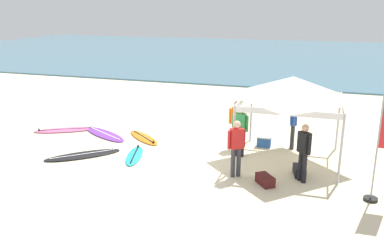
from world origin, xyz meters
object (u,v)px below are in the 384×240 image
(person_green, at_px, (240,128))
(surfboard_cyan, at_px, (135,155))
(person_black, at_px, (304,149))
(gear_bag_by_pole, at_px, (299,171))
(surfboard_orange, at_px, (144,138))
(person_blue, at_px, (293,121))
(surfboard_black, at_px, (83,155))
(gear_bag_near_tent, at_px, (265,180))
(canopy_tent, at_px, (293,88))
(surfboard_purple, at_px, (104,134))
(person_orange, at_px, (237,121))
(cooler_box, at_px, (264,141))
(surfboard_pink, at_px, (65,130))
(person_red, at_px, (236,145))
(banner_flag, at_px, (383,143))

(person_green, bearing_deg, surfboard_cyan, -162.02)
(person_black, xyz_separation_m, gear_bag_by_pole, (-0.09, 0.44, -0.85))
(surfboard_orange, height_order, person_blue, person_blue)
(surfboard_black, height_order, gear_bag_near_tent, gear_bag_near_tent)
(canopy_tent, relative_size, person_blue, 1.84)
(surfboard_purple, xyz_separation_m, person_green, (5.48, -0.69, 0.95))
(person_orange, bearing_deg, gear_bag_near_tent, -63.02)
(surfboard_orange, bearing_deg, cooler_box, 6.27)
(person_orange, height_order, person_blue, same)
(surfboard_pink, height_order, surfboard_orange, same)
(surfboard_pink, distance_m, person_red, 7.92)
(surfboard_pink, distance_m, person_green, 7.37)
(surfboard_pink, distance_m, person_orange, 7.06)
(surfboard_pink, relative_size, surfboard_orange, 1.27)
(surfboard_pink, bearing_deg, gear_bag_by_pole, -10.29)
(surfboard_cyan, bearing_deg, surfboard_black, -163.40)
(person_green, relative_size, cooler_box, 3.42)
(person_green, relative_size, gear_bag_by_pole, 2.85)
(canopy_tent, bearing_deg, banner_flag, -44.15)
(surfboard_pink, bearing_deg, canopy_tent, -2.96)
(person_black, bearing_deg, person_orange, 136.58)
(surfboard_black, bearing_deg, cooler_box, 26.50)
(gear_bag_by_pole, bearing_deg, surfboard_purple, 167.26)
(person_red, xyz_separation_m, person_blue, (1.39, 3.01, 0.00))
(canopy_tent, relative_size, person_black, 1.84)
(gear_bag_by_pole, bearing_deg, person_red, -159.59)
(surfboard_orange, bearing_deg, surfboard_pink, -178.98)
(person_blue, bearing_deg, cooler_box, -173.89)
(canopy_tent, relative_size, cooler_box, 6.30)
(canopy_tent, height_order, person_black, canopy_tent)
(surfboard_orange, relative_size, person_blue, 1.12)
(surfboard_pink, distance_m, person_blue, 8.97)
(person_black, bearing_deg, person_blue, 99.98)
(surfboard_orange, distance_m, person_orange, 3.67)
(canopy_tent, distance_m, banner_flag, 3.46)
(gear_bag_near_tent, relative_size, cooler_box, 1.20)
(gear_bag_near_tent, bearing_deg, banner_flag, -2.69)
(surfboard_black, height_order, person_blue, person_blue)
(surfboard_black, xyz_separation_m, surfboard_cyan, (1.66, 0.50, 0.00))
(person_green, distance_m, person_blue, 2.10)
(person_green, bearing_deg, person_red, -82.34)
(surfboard_orange, height_order, person_red, person_red)
(person_black, height_order, gear_bag_near_tent, person_black)
(canopy_tent, distance_m, person_orange, 2.41)
(person_red, relative_size, banner_flag, 0.50)
(person_black, height_order, person_red, same)
(surfboard_cyan, distance_m, surfboard_pink, 4.32)
(surfboard_purple, distance_m, surfboard_orange, 1.65)
(person_red, bearing_deg, surfboard_black, 179.00)
(surfboard_black, relative_size, gear_bag_by_pole, 3.86)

